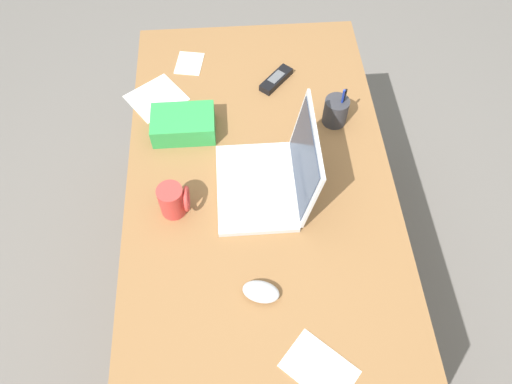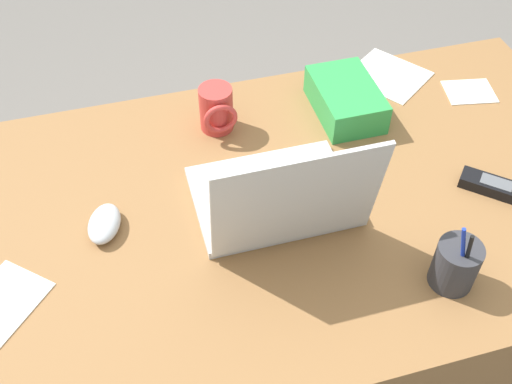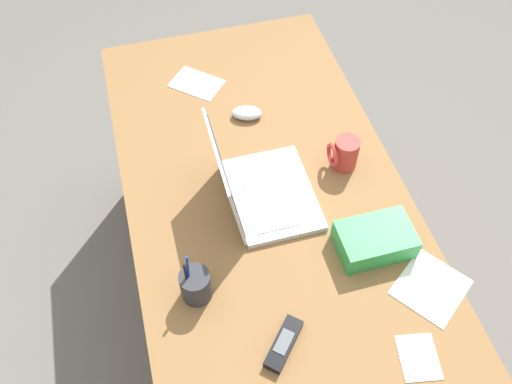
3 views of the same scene
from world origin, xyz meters
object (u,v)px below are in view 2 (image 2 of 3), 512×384
at_px(cordless_phone, 495,187).
at_px(snack_bag, 346,99).
at_px(coffee_mug_white, 217,110).
at_px(computer_mouse, 104,224).
at_px(pen_holder, 456,265).
at_px(laptop, 280,197).

relative_size(cordless_phone, snack_bag, 0.66).
bearing_deg(coffee_mug_white, computer_mouse, 39.90).
bearing_deg(pen_holder, coffee_mug_white, -59.22).
xyz_separation_m(laptop, snack_bag, (-0.24, -0.26, -0.02)).
relative_size(laptop, computer_mouse, 3.17).
height_order(computer_mouse, pen_holder, pen_holder).
xyz_separation_m(coffee_mug_white, snack_bag, (-0.29, 0.02, -0.02)).
bearing_deg(coffee_mug_white, snack_bag, 175.60).
bearing_deg(cordless_phone, snack_bag, -57.47).
bearing_deg(computer_mouse, pen_holder, 171.36).
xyz_separation_m(computer_mouse, snack_bag, (-0.57, -0.21, 0.02)).
height_order(pen_holder, snack_bag, pen_holder).
height_order(cordless_phone, snack_bag, snack_bag).
xyz_separation_m(laptop, pen_holder, (-0.25, 0.23, -0.01)).
distance_m(laptop, computer_mouse, 0.34).
distance_m(computer_mouse, snack_bag, 0.60).
distance_m(computer_mouse, coffee_mug_white, 0.36).
distance_m(laptop, pen_holder, 0.34).
bearing_deg(laptop, computer_mouse, -9.63).
bearing_deg(snack_bag, computer_mouse, 19.97).
xyz_separation_m(computer_mouse, coffee_mug_white, (-0.27, -0.23, 0.04)).
distance_m(cordless_phone, snack_bag, 0.37).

